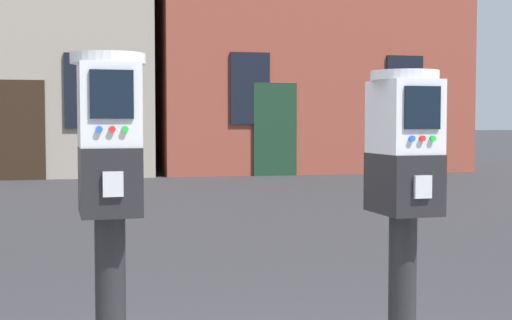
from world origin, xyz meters
TOP-DOWN VIEW (x-y plane):
  - parking_meter_near_kerb at (-0.61, -0.19)m, footprint 0.23×0.26m
  - parking_meter_twin_adjacent at (0.32, -0.19)m, footprint 0.23×0.26m

SIDE VIEW (x-z plane):
  - parking_meter_twin_adjacent at x=0.32m, z-range 0.38..1.66m
  - parking_meter_near_kerb at x=-0.61m, z-range 0.39..1.70m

